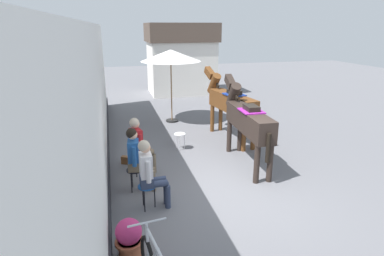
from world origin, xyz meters
TOP-DOWN VIEW (x-y plane):
  - ground_plane at (0.00, 3.00)m, footprint 40.00×40.00m
  - pub_facade_wall at (-2.55, 1.50)m, footprint 0.34×14.00m
  - distant_cottage at (1.40, 10.52)m, footprint 3.40×2.60m
  - seated_visitor_near at (-1.61, -0.33)m, footprint 0.61×0.49m
  - seated_visitor_middle at (-1.77, 0.45)m, footprint 0.61×0.49m
  - seated_visitor_far at (-1.66, 1.22)m, footprint 0.61×0.48m
  - saddled_horse_near at (1.00, 1.22)m, footprint 0.53×3.00m
  - saddled_horse_far at (1.27, 3.10)m, footprint 0.78×2.98m
  - flower_planter_near at (-2.10, -1.64)m, footprint 0.43×0.43m
  - cafe_parasol at (-0.09, 5.38)m, footprint 2.10×2.10m
  - spare_stool_white at (-0.40, 2.58)m, footprint 0.32×0.32m
  - satchel_bag at (-1.93, 1.90)m, footprint 0.30×0.23m

SIDE VIEW (x-z plane):
  - ground_plane at x=0.00m, z-range 0.00..0.00m
  - satchel_bag at x=-1.93m, z-range 0.00..0.20m
  - flower_planter_near at x=-2.10m, z-range 0.01..0.65m
  - spare_stool_white at x=-0.40m, z-range 0.17..0.63m
  - seated_visitor_near at x=-1.61m, z-range 0.08..1.47m
  - seated_visitor_middle at x=-1.77m, z-range 0.08..1.47m
  - seated_visitor_far at x=-1.66m, z-range 0.08..1.47m
  - saddled_horse_near at x=1.00m, z-range 0.13..2.19m
  - saddled_horse_far at x=1.27m, z-range 0.13..2.19m
  - pub_facade_wall at x=-2.55m, z-range -0.16..3.24m
  - distant_cottage at x=1.40m, z-range 0.05..3.55m
  - cafe_parasol at x=-0.09m, z-range 1.07..3.65m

